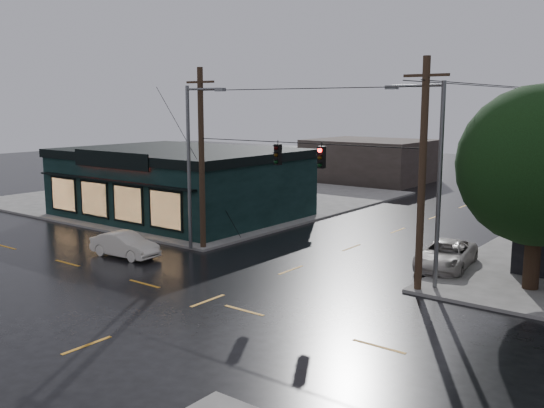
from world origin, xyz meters
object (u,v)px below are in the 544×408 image
Objects in this scene: corner_tree at (539,166)px; utility_pole_nw at (203,249)px; utility_pole_ne at (417,292)px; sedan_cream at (125,245)px; suv_silver at (446,255)px.

corner_tree reaches higher than utility_pole_nw.
sedan_cream is at bearing -165.88° from utility_pole_ne.
utility_pole_ne is 4.54m from suv_silver.
suv_silver is (12.50, 4.45, 0.70)m from utility_pole_nw.
utility_pole_nw is 4.44m from sedan_cream.
sedan_cream is (-2.16, -3.81, 0.67)m from utility_pole_nw.
utility_pole_ne is (13.00, 0.00, 0.00)m from utility_pole_nw.
suv_silver is (-0.50, 4.45, 0.70)m from utility_pole_ne.
sedan_cream is 16.83m from suv_silver.
sedan_cream is at bearing -158.29° from suv_silver.
utility_pole_nw is 1.00× the size of utility_pole_ne.
sedan_cream is (-19.07, -6.92, -4.89)m from corner_tree.
utility_pole_nw is (-16.91, -3.10, -5.56)m from corner_tree.
sedan_cream is (-15.16, -3.81, 0.67)m from utility_pole_ne.
utility_pole_ne is at bearing -141.55° from corner_tree.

